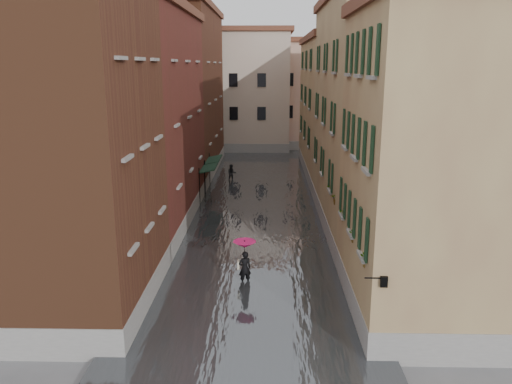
# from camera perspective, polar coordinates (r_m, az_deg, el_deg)

# --- Properties ---
(ground) EXTENTS (120.00, 120.00, 0.00)m
(ground) POSITION_cam_1_polar(r_m,az_deg,el_deg) (22.65, -0.53, -10.66)
(ground) COLOR #5D5D5F
(ground) RESTS_ON ground
(floodwater) EXTENTS (10.00, 60.00, 0.20)m
(floodwater) POSITION_cam_1_polar(r_m,az_deg,el_deg) (34.84, 0.18, -1.44)
(floodwater) COLOR #4B4F54
(floodwater) RESTS_ON ground
(building_left_near) EXTENTS (6.00, 8.00, 13.00)m
(building_left_near) POSITION_cam_1_polar(r_m,az_deg,el_deg) (20.29, -21.01, 4.68)
(building_left_near) COLOR brown
(building_left_near) RESTS_ON ground
(building_left_mid) EXTENTS (6.00, 14.00, 12.50)m
(building_left_mid) POSITION_cam_1_polar(r_m,az_deg,el_deg) (30.69, -13.28, 7.75)
(building_left_mid) COLOR maroon
(building_left_mid) RESTS_ON ground
(building_left_far) EXTENTS (6.00, 16.00, 14.00)m
(building_left_far) POSITION_cam_1_polar(r_m,az_deg,el_deg) (45.25, -8.57, 10.92)
(building_left_far) COLOR brown
(building_left_far) RESTS_ON ground
(building_right_near) EXTENTS (6.00, 8.00, 11.50)m
(building_right_near) POSITION_cam_1_polar(r_m,az_deg,el_deg) (19.93, 19.80, 2.43)
(building_right_near) COLOR #906B4A
(building_right_near) RESTS_ON ground
(building_right_mid) EXTENTS (6.00, 14.00, 13.00)m
(building_right_mid) POSITION_cam_1_polar(r_m,az_deg,el_deg) (30.34, 13.50, 8.14)
(building_right_mid) COLOR tan
(building_right_mid) RESTS_ON ground
(building_right_far) EXTENTS (6.00, 16.00, 11.50)m
(building_right_far) POSITION_cam_1_polar(r_m,az_deg,el_deg) (45.13, 9.53, 9.28)
(building_right_far) COLOR #906B4A
(building_right_far) RESTS_ON ground
(building_end_cream) EXTENTS (12.00, 9.00, 13.00)m
(building_end_cream) POSITION_cam_1_polar(r_m,az_deg,el_deg) (58.72, -2.28, 11.32)
(building_end_cream) COLOR beige
(building_end_cream) RESTS_ON ground
(building_end_pink) EXTENTS (10.00, 9.00, 12.00)m
(building_end_pink) POSITION_cam_1_polar(r_m,az_deg,el_deg) (60.86, 6.49, 10.88)
(building_end_pink) COLOR tan
(building_end_pink) RESTS_ON ground
(awning_near) EXTENTS (1.09, 2.81, 2.80)m
(awning_near) POSITION_cam_1_polar(r_m,az_deg,el_deg) (35.27, -5.47, 2.64)
(awning_near) COLOR #152F20
(awning_near) RESTS_ON ground
(awning_far) EXTENTS (1.09, 3.11, 2.80)m
(awning_far) POSITION_cam_1_polar(r_m,az_deg,el_deg) (38.30, -4.93, 3.60)
(awning_far) COLOR #152F20
(awning_far) RESTS_ON ground
(wall_lantern) EXTENTS (0.71, 0.22, 0.35)m
(wall_lantern) POSITION_cam_1_polar(r_m,az_deg,el_deg) (16.34, 14.31, -9.82)
(wall_lantern) COLOR black
(wall_lantern) RESTS_ON ground
(window_planters) EXTENTS (0.59, 10.62, 0.84)m
(window_planters) POSITION_cam_1_polar(r_m,az_deg,el_deg) (22.02, 10.27, -1.88)
(window_planters) COLOR brown
(window_planters) RESTS_ON ground
(pedestrian_main) EXTENTS (1.04, 1.04, 2.06)m
(pedestrian_main) POSITION_cam_1_polar(r_m,az_deg,el_deg) (22.23, -1.31, -7.47)
(pedestrian_main) COLOR black
(pedestrian_main) RESTS_ON ground
(pedestrian_far) EXTENTS (0.82, 0.68, 1.52)m
(pedestrian_far) POSITION_cam_1_polar(r_m,az_deg,el_deg) (41.73, -2.80, 2.13)
(pedestrian_far) COLOR black
(pedestrian_far) RESTS_ON ground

